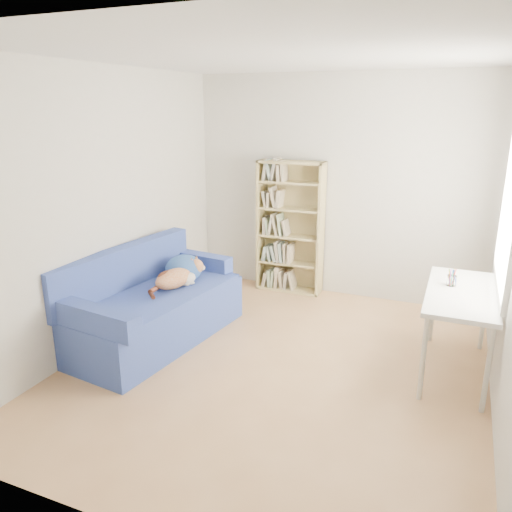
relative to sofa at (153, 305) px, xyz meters
The scene contains 6 objects.
ground 1.38m from the sofa, ahead, with size 4.00×4.00×0.00m, color #B07F4F.
room_shell 1.92m from the sofa, ahead, with size 3.54×4.04×2.62m.
sofa is the anchor object (origin of this frame).
bookshelf 2.01m from the sofa, 65.88° to the left, with size 0.80×0.25×1.61m.
desk 2.84m from the sofa, ahead, with size 0.56×1.22×0.75m.
pen_cup 2.78m from the sofa, 11.45° to the left, with size 0.08×0.08×0.15m.
Camera 1 is at (1.36, -3.75, 2.24)m, focal length 35.00 mm.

